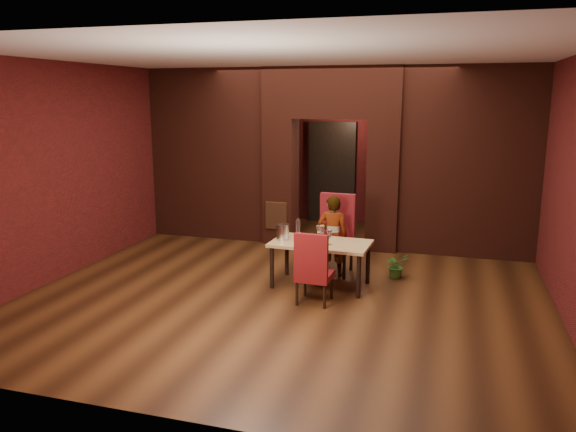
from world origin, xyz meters
name	(u,v)px	position (x,y,z in m)	size (l,w,h in m)	color
floor	(302,277)	(0.00, 0.00, 0.00)	(8.00, 8.00, 0.00)	#442511
ceiling	(303,59)	(0.00, 0.00, 3.20)	(7.00, 8.00, 0.04)	silver
wall_back	(351,149)	(0.00, 4.00, 1.60)	(7.00, 0.04, 3.20)	maroon
wall_front	(171,237)	(0.00, -4.00, 1.60)	(7.00, 0.04, 3.20)	maroon
wall_left	(95,164)	(-3.50, 0.00, 1.60)	(0.04, 8.00, 3.20)	maroon
wall_right	(566,183)	(3.50, 0.00, 1.60)	(0.04, 8.00, 3.20)	maroon
pillar_left	(281,181)	(-0.95, 2.00, 1.15)	(0.55, 0.55, 2.30)	maroon
pillar_right	(384,185)	(0.95, 2.00, 1.15)	(0.55, 0.55, 2.30)	maroon
lintel	(333,93)	(0.00, 2.00, 2.75)	(2.45, 0.55, 0.90)	maroon
wing_wall_left	(210,154)	(-2.36, 2.00, 1.60)	(2.27, 0.35, 3.20)	maroon
wing_wall_right	(470,163)	(2.36, 2.00, 1.60)	(2.27, 0.35, 3.20)	maroon
vent_panel	(276,216)	(-0.95, 1.71, 0.55)	(0.40, 0.03, 0.50)	#A0572E
rear_door	(332,174)	(-0.40, 3.94, 1.05)	(0.90, 0.08, 2.10)	black
rear_door_frame	(331,174)	(-0.40, 3.90, 1.05)	(1.02, 0.04, 2.22)	black
dining_table	(321,264)	(0.35, -0.29, 0.33)	(1.39, 0.78, 0.65)	tan
chair_far	(334,235)	(0.41, 0.34, 0.61)	(0.55, 0.55, 1.22)	maroon
chair_near	(315,267)	(0.43, -0.96, 0.49)	(0.44, 0.44, 0.98)	maroon
person_seated	(333,236)	(0.42, 0.22, 0.62)	(0.45, 0.30, 1.25)	white
wine_glass_a	(319,232)	(0.28, -0.12, 0.75)	(0.08, 0.08, 0.20)	white
wine_glass_b	(322,233)	(0.35, -0.21, 0.76)	(0.09, 0.09, 0.22)	white
wine_glass_c	(330,237)	(0.51, -0.41, 0.76)	(0.09, 0.09, 0.21)	white
tasting_sheet	(303,242)	(0.12, -0.37, 0.65)	(0.26, 0.19, 0.00)	silver
wine_bucket	(283,232)	(-0.21, -0.31, 0.77)	(0.19, 0.19, 0.23)	#BCBBC3
water_bottle	(298,228)	(-0.03, -0.13, 0.80)	(0.07, 0.07, 0.29)	silver
potted_plant	(396,265)	(1.37, 0.40, 0.19)	(0.34, 0.30, 0.38)	#2F611F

